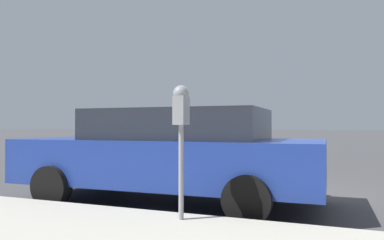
{
  "coord_description": "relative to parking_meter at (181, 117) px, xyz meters",
  "views": [
    {
      "loc": [
        -6.57,
        -1.3,
        1.26
      ],
      "look_at": [
        -1.94,
        0.51,
        1.34
      ],
      "focal_mm": 35.0,
      "sensor_mm": 36.0,
      "label": 1
    }
  ],
  "objects": [
    {
      "name": "ground_plane",
      "position": [
        2.51,
        -0.42,
        -1.37
      ],
      "size": [
        220.0,
        220.0,
        0.0
      ],
      "primitive_type": "plane",
      "color": "#424244"
    },
    {
      "name": "parking_meter",
      "position": [
        0.0,
        0.0,
        0.0
      ],
      "size": [
        0.21,
        0.19,
        1.58
      ],
      "color": "gray",
      "rests_on": "sidewalk"
    },
    {
      "name": "car_blue",
      "position": [
        1.57,
        0.86,
        -0.56
      ],
      "size": [
        2.25,
        5.0,
        1.53
      ],
      "rotation": [
        0.0,
        0.0,
        0.02
      ],
      "color": "navy",
      "rests_on": "ground_plane"
    }
  ]
}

